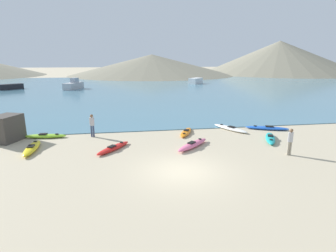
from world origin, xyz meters
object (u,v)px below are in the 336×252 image
Objects in this scene: kayak_on_sand_0 at (230,128)px; kayak_on_sand_5 at (45,136)px; kayak_on_sand_2 at (32,148)px; shoreline_rock at (7,128)px; moored_boat_1 at (74,85)px; kayak_on_sand_7 at (193,145)px; moored_boat_0 at (196,81)px; kayak_on_sand_3 at (113,148)px; person_near_foreground at (290,140)px; person_near_waterline at (92,124)px; moored_boat_2 at (10,87)px; kayak_on_sand_4 at (186,132)px; kayak_on_sand_6 at (270,138)px; kayak_on_sand_1 at (267,128)px.

kayak_on_sand_0 is 14.67m from kayak_on_sand_5.
kayak_on_sand_5 is (0.01, 2.93, -0.03)m from kayak_on_sand_2.
shoreline_rock is at bearing -178.53° from kayak_on_sand_0.
kayak_on_sand_2 is 37.54m from moored_boat_1.
kayak_on_sand_7 is 47.92m from moored_boat_0.
kayak_on_sand_0 reaches higher than kayak_on_sand_3.
kayak_on_sand_0 is 6.43m from person_near_foreground.
shoreline_rock is (-5.93, -0.15, -0.06)m from person_near_waterline.
kayak_on_sand_7 is at bearing -14.93° from shoreline_rock.
kayak_on_sand_5 is at bearing -65.36° from moored_boat_2.
kayak_on_sand_3 is 3.80m from person_near_waterline.
moored_boat_1 reaches higher than moored_boat_0.
person_near_waterline reaches higher than kayak_on_sand_7.
kayak_on_sand_3 is at bearing 166.11° from person_near_foreground.
moored_boat_0 is (8.28, 42.40, 0.59)m from kayak_on_sand_0.
shoreline_rock is (-12.88, 3.43, 0.77)m from kayak_on_sand_7.
kayak_on_sand_4 is at bearing 12.19° from kayak_on_sand_2.
kayak_on_sand_0 is 1.18× the size of kayak_on_sand_4.
person_near_foreground is (10.78, -2.66, 0.83)m from kayak_on_sand_3.
moored_boat_2 reaches higher than kayak_on_sand_6.
kayak_on_sand_1 is 14.31m from person_near_waterline.
kayak_on_sand_6 is 3.15m from person_near_foreground.
moored_boat_2 is (-27.14, 36.33, 0.45)m from kayak_on_sand_4.
kayak_on_sand_0 is 5.71m from kayak_on_sand_7.
kayak_on_sand_4 is 0.90× the size of kayak_on_sand_5.
shoreline_rock is (-7.61, 3.14, 0.81)m from kayak_on_sand_3.
kayak_on_sand_0 reaches higher than kayak_on_sand_4.
kayak_on_sand_2 is 2.93m from kayak_on_sand_5.
moored_boat_2 is (-16.38, 38.66, 0.41)m from kayak_on_sand_2.
moored_boat_1 reaches higher than moored_boat_2.
shoreline_rock is (13.98, -36.18, 0.37)m from moored_boat_2.
kayak_on_sand_5 is at bearing 175.01° from person_near_waterline.
kayak_on_sand_1 is 1.11× the size of kayak_on_sand_2.
kayak_on_sand_7 is (-0.28, -3.28, 0.05)m from kayak_on_sand_4.
kayak_on_sand_0 is 0.95× the size of kayak_on_sand_1.
moored_boat_0 is (6.97, 48.64, -0.23)m from person_near_foreground.
shoreline_rock reaches higher than kayak_on_sand_6.
kayak_on_sand_4 is 0.54× the size of moored_boat_1.
kayak_on_sand_7 is at bearing -154.62° from kayak_on_sand_1.
moored_boat_1 reaches higher than kayak_on_sand_5.
person_near_foreground is (-1.83, -5.85, 0.82)m from kayak_on_sand_1.
kayak_on_sand_5 reaches higher than kayak_on_sand_1.
shoreline_rock is (1.71, -34.83, 0.13)m from moored_boat_1.
moored_boat_2 is at bearing 124.14° from kayak_on_sand_7.
kayak_on_sand_3 is at bearing -62.95° from person_near_waterline.
moored_boat_0 is 0.94× the size of moored_boat_2.
kayak_on_sand_6 reaches higher than kayak_on_sand_4.
kayak_on_sand_1 is 0.78× the size of moored_boat_2.
kayak_on_sand_0 is 1.69× the size of shoreline_rock.
person_near_waterline is (-7.23, 0.30, 0.88)m from kayak_on_sand_4.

